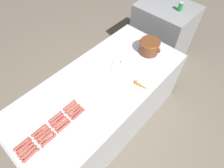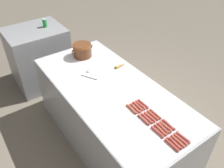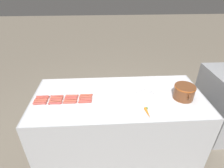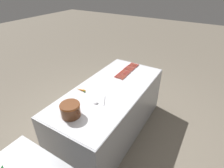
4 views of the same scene
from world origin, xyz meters
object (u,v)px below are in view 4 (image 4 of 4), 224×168
Objects in this scene: hot_dog_11 at (120,76)px; hot_dog_18 at (122,71)px; hot_dog_2 at (129,73)px; hot_dog_4 at (135,66)px; hot_dog_14 at (123,72)px; hot_dog_5 at (131,69)px; hot_dog_10 at (125,72)px; hot_dog_16 at (130,64)px; hot_dog_9 at (129,69)px; hot_dog_1 at (133,69)px; hot_dog_15 at (118,76)px; hot_dog_0 at (137,66)px; bean_pot at (70,109)px; hot_dog_19 at (117,75)px; hot_dog_7 at (122,77)px; carrot at (81,90)px; hot_dog_13 at (128,68)px; hot_dog_6 at (127,73)px; hot_dog_12 at (132,65)px; serving_spoon at (99,102)px; hot_dog_17 at (126,68)px; hot_dog_3 at (124,77)px.

hot_dog_11 is 0.19m from hot_dog_18.
hot_dog_2 and hot_dog_4 have the same top height.
hot_dog_5 is at bearing -112.39° from hot_dog_14.
hot_dog_16 is at bearing -78.44° from hot_dog_10.
hot_dog_2 is 0.19m from hot_dog_9.
hot_dog_15 is at bearing 73.45° from hot_dog_1.
bean_pot is at bearing 86.18° from hot_dog_0.
hot_dog_16 and hot_dog_19 have the same top height.
bean_pot is (0.08, 1.55, 0.09)m from hot_dog_5.
hot_dog_7 is 1.00× the size of hot_dog_11.
hot_dog_16 is (0.07, -0.53, 0.00)m from hot_dog_11.
hot_dog_14 and hot_dog_16 have the same top height.
hot_dog_7 is 0.89× the size of carrot.
hot_dog_0 is at bearing -107.46° from hot_dog_14.
hot_dog_10 is at bearing 78.74° from hot_dog_0.
hot_dog_10 is 0.89× the size of carrot.
hot_dog_4 is at bearing -101.63° from hot_dog_19.
bean_pot is (0.11, 1.55, 0.09)m from hot_dog_1.
hot_dog_14 is (0.07, -0.18, 0.00)m from hot_dog_7.
hot_dog_11 is 0.36m from hot_dog_13.
hot_dog_18 is (0.11, -0.00, 0.00)m from hot_dog_6.
hot_dog_2 is 0.19m from hot_dog_5.
hot_dog_15 is at bearing 89.81° from hot_dog_12.
hot_dog_2 is 0.38m from hot_dog_12.
hot_dog_4 is 1.00× the size of hot_dog_19.
hot_dog_10 is 1.00× the size of hot_dog_14.
bean_pot reaches higher than hot_dog_12.
serving_spoon is at bearing 91.67° from hot_dog_2.
bean_pot reaches higher than hot_dog_11.
hot_dog_11 reaches higher than serving_spoon.
hot_dog_19 is at bearing -88.67° from bean_pot.
bean_pot is at bearing 91.15° from hot_dog_18.
hot_dog_10 is at bearing 79.77° from hot_dog_5.
hot_dog_14 is at bearing 77.75° from hot_dog_4.
hot_dog_14 is at bearing 101.79° from hot_dog_17.
hot_dog_7 is 0.53m from hot_dog_12.
hot_dog_0 is 0.37m from hot_dog_14.
hot_dog_15 is (0.07, 0.35, 0.00)m from hot_dog_5.
hot_dog_5 is at bearing -101.14° from hot_dog_15.
hot_dog_4 is at bearing -95.79° from hot_dog_10.
hot_dog_10 is 0.52× the size of bean_pot.
hot_dog_18 is 0.90m from carrot.
bean_pot is (0.11, 1.36, 0.09)m from hot_dog_2.
hot_dog_13 is (0.11, -0.36, 0.00)m from hot_dog_3.
hot_dog_19 is (0.11, 0.53, 0.00)m from hot_dog_4.
hot_dog_19 is (0.07, -0.00, 0.00)m from hot_dog_11.
hot_dog_7 is 0.52× the size of bean_pot.
hot_dog_6 and hot_dog_16 have the same top height.
hot_dog_6 reaches higher than serving_spoon.
hot_dog_6 is at bearing 79.31° from hot_dog_1.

